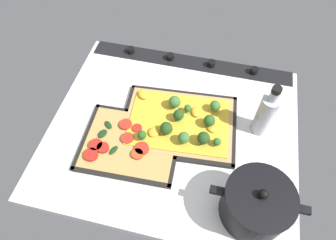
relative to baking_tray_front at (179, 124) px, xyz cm
name	(u,v)px	position (x,y,z in cm)	size (l,w,h in cm)	color
ground_plane	(173,131)	(1.51, 1.87, -1.86)	(79.50, 68.30, 3.00)	white
stove_control_panel	(191,62)	(1.51, -28.77, 0.19)	(76.32, 7.00, 2.60)	black
baking_tray_front	(179,124)	(0.00, 0.00, 0.00)	(39.16, 29.80, 1.30)	black
broccoli_pizza	(181,122)	(-0.62, 0.24, 1.70)	(36.58, 27.22, 6.04)	tan
baking_tray_back	(131,144)	(13.16, 10.73, 0.01)	(31.29, 25.86, 1.30)	black
veggie_pizza_back	(128,143)	(13.88, 11.00, 0.77)	(28.80, 23.36, 1.90)	tan
cooking_pot	(256,204)	(-25.15, 23.48, 5.82)	(24.72, 17.88, 14.65)	black
oil_bottle	(265,114)	(-25.71, -4.34, 7.95)	(5.54, 5.54, 20.34)	#B7BCC6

